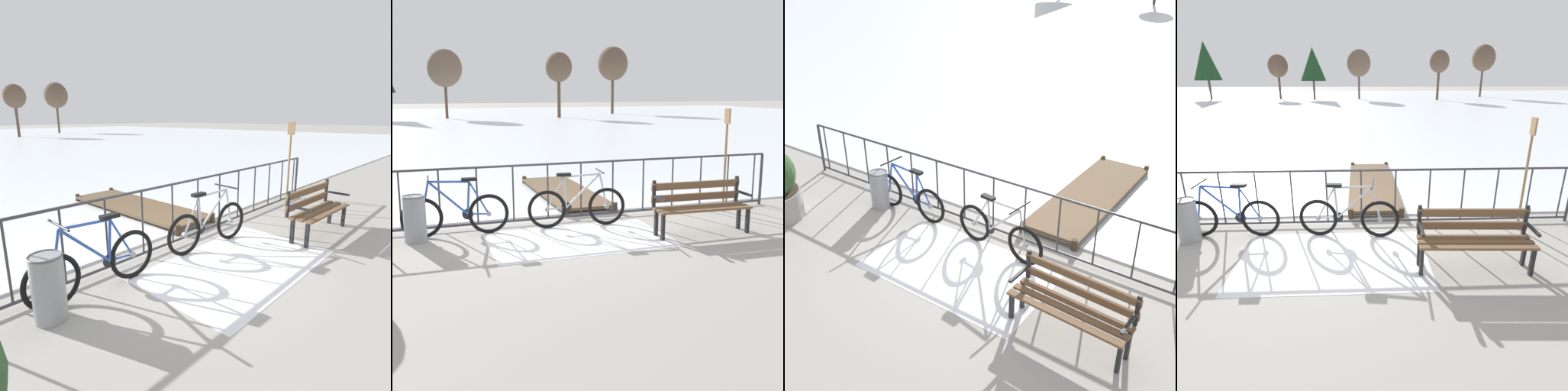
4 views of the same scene
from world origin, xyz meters
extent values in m
plane|color=#9E9991|center=(0.00, 0.00, 0.00)|extent=(160.00, 160.00, 0.00)
cube|color=white|center=(0.18, -1.20, 0.00)|extent=(2.83, 1.73, 0.01)
cylinder|color=#38383D|center=(0.00, 0.00, 1.05)|extent=(9.00, 0.04, 0.04)
cylinder|color=#38383D|center=(0.00, 0.00, 0.08)|extent=(9.00, 0.04, 0.04)
cylinder|color=#38383D|center=(-4.50, 0.00, 0.53)|extent=(0.06, 0.06, 1.05)
cylinder|color=#38383D|center=(-4.32, 0.00, 0.57)|extent=(0.03, 0.03, 0.97)
cylinder|color=#38383D|center=(-3.70, 0.00, 0.57)|extent=(0.03, 0.03, 0.97)
cylinder|color=#38383D|center=(-3.09, 0.00, 0.57)|extent=(0.03, 0.03, 0.97)
cylinder|color=#38383D|center=(-2.47, 0.00, 0.57)|extent=(0.03, 0.03, 0.97)
cylinder|color=#38383D|center=(-1.85, 0.00, 0.57)|extent=(0.03, 0.03, 0.97)
cylinder|color=#38383D|center=(-1.23, 0.00, 0.57)|extent=(0.03, 0.03, 0.97)
cylinder|color=#38383D|center=(-0.62, 0.00, 0.57)|extent=(0.03, 0.03, 0.97)
cylinder|color=#38383D|center=(0.00, 0.00, 0.57)|extent=(0.03, 0.03, 0.97)
cylinder|color=#38383D|center=(0.62, 0.00, 0.57)|extent=(0.03, 0.03, 0.97)
cylinder|color=#38383D|center=(1.23, 0.00, 0.57)|extent=(0.03, 0.03, 0.97)
cylinder|color=#38383D|center=(1.85, 0.00, 0.57)|extent=(0.03, 0.03, 0.97)
cylinder|color=#38383D|center=(2.47, 0.00, 0.57)|extent=(0.03, 0.03, 0.97)
torus|color=black|center=(-1.10, -0.37, 0.33)|extent=(0.66, 0.09, 0.66)
cylinder|color=gray|center=(-1.10, -0.37, 0.33)|extent=(0.08, 0.06, 0.08)
torus|color=black|center=(-2.15, -0.33, 0.33)|extent=(0.66, 0.09, 0.66)
cylinder|color=gray|center=(-2.15, -0.33, 0.33)|extent=(0.08, 0.06, 0.08)
cylinder|color=#2D51B2|center=(-1.42, -0.35, 0.62)|extent=(0.08, 0.04, 0.53)
cylinder|color=#2D51B2|center=(-1.73, -0.34, 0.63)|extent=(0.61, 0.06, 0.59)
cylinder|color=#2D51B2|center=(-1.71, -0.34, 0.90)|extent=(0.63, 0.06, 0.07)
cylinder|color=#2D51B2|center=(-1.27, -0.36, 0.34)|extent=(0.34, 0.04, 0.05)
cylinder|color=#2D51B2|center=(-1.25, -0.36, 0.61)|extent=(0.32, 0.04, 0.56)
cylinder|color=#2D51B2|center=(-2.09, -0.33, 0.62)|extent=(0.16, 0.04, 0.59)
cube|color=black|center=(-1.40, -0.36, 0.92)|extent=(0.24, 0.11, 0.05)
cylinder|color=black|center=(-2.03, -0.33, 0.96)|extent=(0.05, 0.52, 0.03)
cylinder|color=black|center=(-1.44, -0.35, 0.35)|extent=(0.18, 0.03, 0.18)
torus|color=black|center=(-0.12, -0.38, 0.33)|extent=(0.66, 0.13, 0.66)
cylinder|color=gray|center=(-0.12, -0.38, 0.33)|extent=(0.08, 0.07, 0.08)
torus|color=black|center=(0.92, -0.49, 0.33)|extent=(0.66, 0.13, 0.66)
cylinder|color=gray|center=(0.92, -0.49, 0.33)|extent=(0.08, 0.07, 0.08)
cylinder|color=#B2B2B7|center=(0.19, -0.42, 0.62)|extent=(0.08, 0.04, 0.53)
cylinder|color=#B2B2B7|center=(0.51, -0.45, 0.63)|extent=(0.61, 0.10, 0.59)
cylinder|color=#B2B2B7|center=(0.49, -0.45, 0.90)|extent=(0.63, 0.10, 0.07)
cylinder|color=#B2B2B7|center=(0.05, -0.40, 0.34)|extent=(0.34, 0.06, 0.05)
cylinder|color=#B2B2B7|center=(0.03, -0.40, 0.61)|extent=(0.32, 0.06, 0.56)
cylinder|color=#B2B2B7|center=(0.86, -0.48, 0.62)|extent=(0.16, 0.05, 0.59)
cube|color=black|center=(0.17, -0.41, 0.92)|extent=(0.25, 0.12, 0.05)
cylinder|color=black|center=(0.80, -0.48, 0.96)|extent=(0.08, 0.52, 0.03)
cylinder|color=black|center=(0.21, -0.42, 0.35)|extent=(0.18, 0.04, 0.18)
cube|color=brown|center=(2.19, -1.42, 0.44)|extent=(1.60, 0.18, 0.04)
cube|color=brown|center=(2.18, -1.57, 0.44)|extent=(1.60, 0.18, 0.04)
cube|color=brown|center=(2.18, -1.73, 0.44)|extent=(1.60, 0.18, 0.04)
cube|color=brown|center=(2.20, -1.32, 0.58)|extent=(1.60, 0.13, 0.12)
cube|color=brown|center=(2.20, -1.32, 0.78)|extent=(1.60, 0.13, 0.12)
cube|color=black|center=(2.94, -1.74, 0.22)|extent=(0.05, 0.06, 0.44)
cube|color=black|center=(2.95, -1.48, 0.22)|extent=(0.05, 0.06, 0.44)
cube|color=black|center=(2.95, -1.36, 0.67)|extent=(0.05, 0.05, 0.45)
cube|color=black|center=(2.94, -1.61, 0.64)|extent=(0.06, 0.40, 0.04)
cube|color=black|center=(1.42, -1.67, 0.22)|extent=(0.05, 0.06, 0.44)
cube|color=black|center=(1.43, -1.41, 0.22)|extent=(0.05, 0.06, 0.44)
cube|color=black|center=(1.44, -1.29, 0.67)|extent=(0.05, 0.05, 0.45)
cube|color=black|center=(1.42, -1.54, 0.64)|extent=(0.06, 0.40, 0.04)
cylinder|color=gray|center=(-2.26, -0.48, 0.36)|extent=(0.34, 0.34, 0.72)
torus|color=#545558|center=(-2.26, -0.48, 0.72)|extent=(0.35, 0.35, 0.02)
cube|color=brown|center=(0.91, 2.09, 0.12)|extent=(1.10, 3.57, 0.06)
cylinder|color=#433323|center=(0.41, 0.30, 0.10)|extent=(0.10, 0.10, 0.20)
cylinder|color=#433323|center=(1.40, 0.30, 0.10)|extent=(0.10, 0.10, 0.20)
cylinder|color=#433323|center=(0.41, 3.87, 0.10)|extent=(0.10, 0.10, 0.20)
cylinder|color=#433323|center=(1.40, 3.87, 0.10)|extent=(0.10, 0.10, 0.20)
camera|label=1|loc=(-3.51, -3.66, 2.10)|focal=29.93mm
camera|label=2|loc=(-2.29, -8.71, 2.34)|focal=47.67mm
camera|label=3|loc=(4.01, -6.07, 4.54)|focal=44.90mm
camera|label=4|loc=(0.57, -5.54, 2.61)|focal=30.12mm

